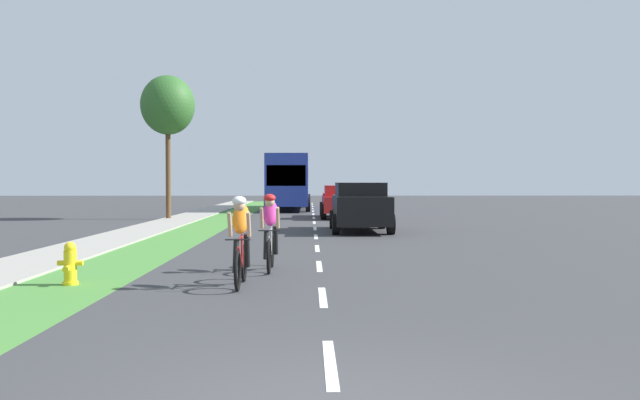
# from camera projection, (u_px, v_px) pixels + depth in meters

# --- Properties ---
(ground_plane) EXTENTS (120.00, 120.00, 0.00)m
(ground_plane) POSITION_uv_depth(u_px,v_px,m) (315.00, 229.00, 24.90)
(ground_plane) COLOR #38383A
(grass_verge) EXTENTS (1.95, 70.00, 0.01)m
(grass_verge) POSITION_uv_depth(u_px,v_px,m) (199.00, 229.00, 24.83)
(grass_verge) COLOR #478438
(grass_verge) RESTS_ON ground_plane
(sidewalk_concrete) EXTENTS (1.96, 70.00, 0.10)m
(sidewalk_concrete) POSITION_uv_depth(u_px,v_px,m) (148.00, 229.00, 24.80)
(sidewalk_concrete) COLOR #9E998E
(sidewalk_concrete) RESTS_ON ground_plane
(lane_markings_center) EXTENTS (0.12, 54.07, 0.01)m
(lane_markings_center) POSITION_uv_depth(u_px,v_px,m) (314.00, 222.00, 28.90)
(lane_markings_center) COLOR white
(lane_markings_center) RESTS_ON ground_plane
(fire_hydrant_yellow) EXTENTS (0.44, 0.38, 0.76)m
(fire_hydrant_yellow) POSITION_uv_depth(u_px,v_px,m) (70.00, 264.00, 11.42)
(fire_hydrant_yellow) COLOR yellow
(fire_hydrant_yellow) RESTS_ON ground_plane
(cyclist_lead) EXTENTS (0.42, 1.72, 1.58)m
(cyclist_lead) POSITION_uv_depth(u_px,v_px,m) (241.00, 240.00, 11.24)
(cyclist_lead) COLOR black
(cyclist_lead) RESTS_ON ground_plane
(cyclist_trailing) EXTENTS (0.42, 1.72, 1.58)m
(cyclist_trailing) POSITION_uv_depth(u_px,v_px,m) (270.00, 231.00, 13.24)
(cyclist_trailing) COLOR black
(cyclist_trailing) RESTS_ON ground_plane
(suv_black) EXTENTS (2.15, 4.70, 1.79)m
(suv_black) POSITION_uv_depth(u_px,v_px,m) (360.00, 206.00, 23.80)
(suv_black) COLOR black
(suv_black) RESTS_ON ground_plane
(pickup_red) EXTENTS (2.22, 5.10, 1.64)m
(pickup_red) POSITION_uv_depth(u_px,v_px,m) (342.00, 202.00, 32.53)
(pickup_red) COLOR red
(pickup_red) RESTS_ON ground_plane
(bus_blue) EXTENTS (2.78, 11.60, 3.48)m
(bus_blue) POSITION_uv_depth(u_px,v_px,m) (289.00, 179.00, 42.91)
(bus_blue) COLOR #23389E
(bus_blue) RESTS_ON ground_plane
(street_tree_near) EXTENTS (2.60, 2.60, 6.97)m
(street_tree_near) POSITION_uv_depth(u_px,v_px,m) (168.00, 106.00, 31.37)
(street_tree_near) COLOR brown
(street_tree_near) RESTS_ON ground_plane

